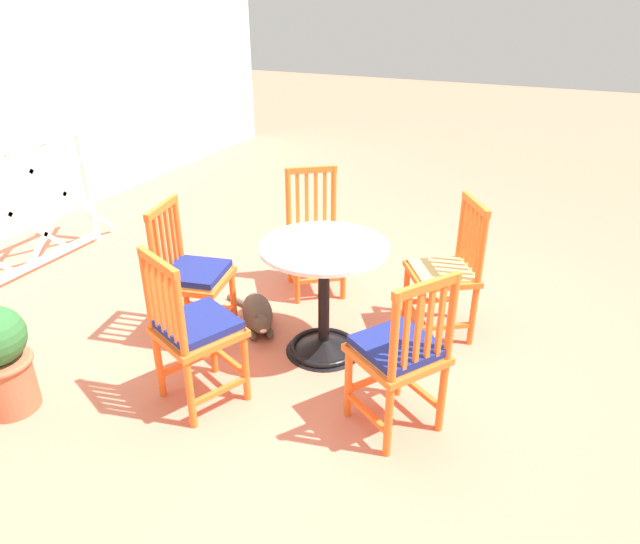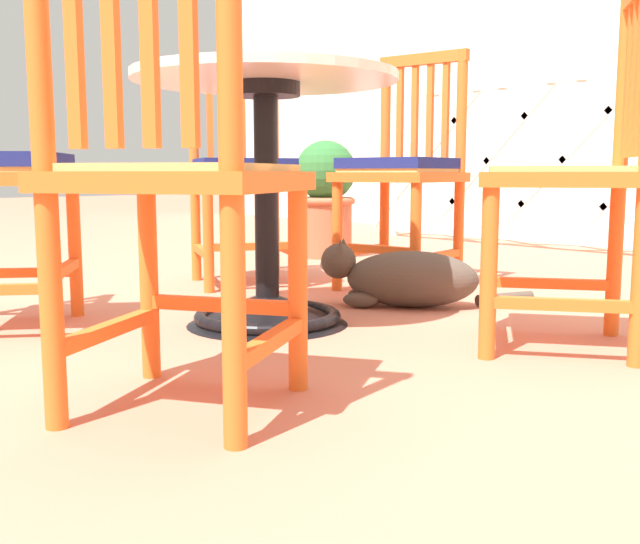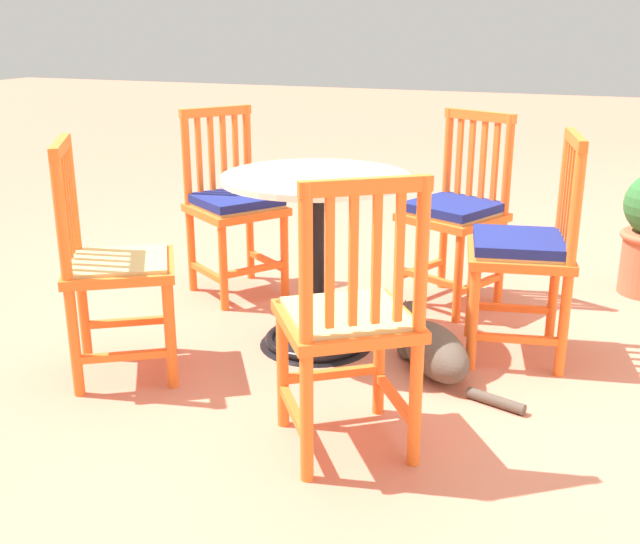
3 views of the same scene
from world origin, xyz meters
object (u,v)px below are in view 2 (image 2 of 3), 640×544
at_px(orange_chair_at_corner, 572,178).
at_px(orange_chair_by_planter, 242,173).
at_px(orange_chair_facing_out, 175,181).
at_px(orange_chair_near_fence, 402,173).
at_px(cafe_table, 267,229).
at_px(tabby_cat, 401,279).
at_px(terracotta_planter, 326,196).

bearing_deg(orange_chair_at_corner, orange_chair_by_planter, 179.03).
distance_m(orange_chair_by_planter, orange_chair_facing_out, 1.62).
bearing_deg(orange_chair_at_corner, orange_chair_facing_out, -101.59).
height_order(orange_chair_by_planter, orange_chair_facing_out, same).
bearing_deg(orange_chair_facing_out, orange_chair_at_corner, 78.41).
bearing_deg(orange_chair_at_corner, orange_chair_near_fence, 156.45).
height_order(cafe_table, orange_chair_near_fence, orange_chair_near_fence).
xyz_separation_m(orange_chair_near_fence, orange_chair_by_planter, (-0.51, -0.38, 0.00)).
distance_m(orange_chair_facing_out, tabby_cat, 1.27).
distance_m(tabby_cat, terracotta_planter, 1.52).
relative_size(orange_chair_facing_out, terracotta_planter, 1.47).
height_order(cafe_table, orange_chair_by_planter, orange_chair_by_planter).
bearing_deg(orange_chair_at_corner, cafe_table, -151.43).
height_order(orange_chair_at_corner, orange_chair_facing_out, same).
relative_size(orange_chair_by_planter, tabby_cat, 1.54).
bearing_deg(orange_chair_facing_out, orange_chair_by_planter, 140.05).
height_order(orange_chair_facing_out, tabby_cat, orange_chair_facing_out).
bearing_deg(tabby_cat, cafe_table, -97.40).
xyz_separation_m(cafe_table, orange_chair_at_corner, (0.74, 0.40, 0.15)).
xyz_separation_m(cafe_table, terracotta_planter, (-1.20, 1.32, 0.04)).
height_order(cafe_table, terracotta_planter, cafe_table).
distance_m(orange_chair_near_fence, orange_chair_by_planter, 0.64).
xyz_separation_m(orange_chair_near_fence, tabby_cat, (0.27, -0.30, -0.35)).
bearing_deg(terracotta_planter, orange_chair_by_planter, -61.34).
bearing_deg(tabby_cat, orange_chair_near_fence, 131.97).
distance_m(orange_chair_at_corner, orange_chair_by_planter, 1.45).
height_order(orange_chair_near_fence, orange_chair_by_planter, same).
bearing_deg(terracotta_planter, cafe_table, -47.67).
bearing_deg(tabby_cat, terracotta_planter, 147.58).
xyz_separation_m(cafe_table, orange_chair_near_fence, (-0.20, 0.81, 0.16)).
relative_size(orange_chair_by_planter, orange_chair_facing_out, 1.00).
distance_m(cafe_table, tabby_cat, 0.55).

